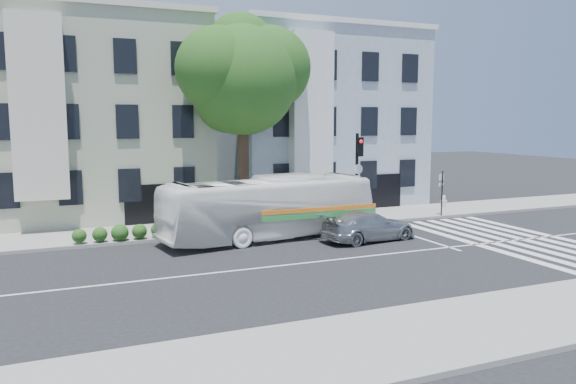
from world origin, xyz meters
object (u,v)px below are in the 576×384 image
sedan (369,226)px  fire_hydrant (444,201)px  traffic_signal (358,166)px  bus (270,208)px

sedan → fire_hydrant: 10.65m
sedan → traffic_signal: traffic_signal is taller
bus → traffic_signal: 5.68m
bus → sedan: bus is taller
bus → traffic_signal: size_ratio=2.17×
bus → sedan: 4.62m
bus → fire_hydrant: size_ratio=13.80×
traffic_signal → sedan: bearing=-112.5°
fire_hydrant → bus: bearing=-164.0°
sedan → traffic_signal: bearing=-28.2°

